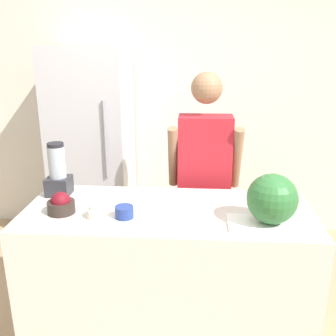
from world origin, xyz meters
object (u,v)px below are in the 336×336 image
at_px(bowl_small_blue, 124,212).
at_px(blender, 58,173).
at_px(watermelon, 272,199).
at_px(refrigerator, 93,150).
at_px(bowl_cherries, 61,205).
at_px(person, 204,184).
at_px(bowl_cream, 96,211).

xyz_separation_m(bowl_small_blue, blender, (-0.49, 0.32, 0.11)).
relative_size(watermelon, bowl_small_blue, 2.59).
distance_m(refrigerator, bowl_cherries, 1.41).
distance_m(watermelon, bowl_small_blue, 0.83).
distance_m(refrigerator, watermelon, 2.01).
xyz_separation_m(watermelon, blender, (-1.31, 0.35, -0.00)).
height_order(refrigerator, bowl_cherries, refrigerator).
bearing_deg(blender, bowl_cherries, -68.53).
distance_m(person, bowl_cherries, 1.09).
height_order(watermelon, bowl_cherries, watermelon).
bearing_deg(bowl_cream, bowl_cherries, 168.77).
relative_size(refrigerator, bowl_cherries, 11.63).
relative_size(person, bowl_cherries, 10.58).
relative_size(bowl_cream, blender, 0.32).
distance_m(person, blender, 1.06).
distance_m(bowl_cherries, blender, 0.32).
relative_size(refrigerator, watermelon, 6.79).
height_order(bowl_cherries, bowl_cream, bowl_cherries).
bearing_deg(refrigerator, watermelon, -46.63).
bearing_deg(watermelon, person, 114.98).
bearing_deg(person, bowl_cream, -131.15).
height_order(watermelon, bowl_cream, watermelon).
distance_m(watermelon, bowl_cream, 0.98).
bearing_deg(blender, person, 22.29).
bearing_deg(bowl_small_blue, bowl_cream, -177.93).
xyz_separation_m(refrigerator, bowl_cherries, (0.18, -1.39, 0.05)).
bearing_deg(bowl_cream, watermelon, -1.35).
xyz_separation_m(person, blender, (-0.96, -0.39, 0.20)).
relative_size(person, watermelon, 6.17).
relative_size(person, bowl_small_blue, 15.96).
bearing_deg(bowl_cream, bowl_small_blue, 2.07).
bearing_deg(refrigerator, bowl_small_blue, -68.52).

